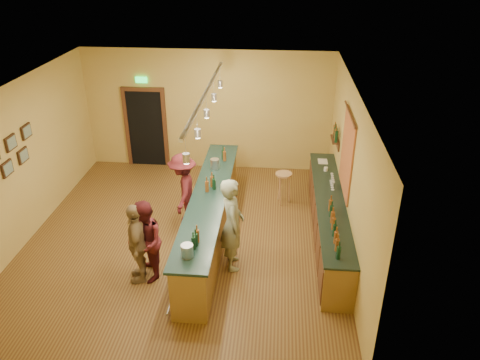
# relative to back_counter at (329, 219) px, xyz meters

# --- Properties ---
(floor) EXTENTS (7.00, 7.00, 0.00)m
(floor) POSITION_rel_back_counter_xyz_m (-2.97, -0.18, -0.49)
(floor) COLOR #583319
(floor) RESTS_ON ground
(ceiling) EXTENTS (6.50, 7.00, 0.02)m
(ceiling) POSITION_rel_back_counter_xyz_m (-2.97, -0.18, 2.71)
(ceiling) COLOR silver
(ceiling) RESTS_ON wall_back
(wall_back) EXTENTS (6.50, 0.02, 3.20)m
(wall_back) POSITION_rel_back_counter_xyz_m (-2.97, 3.32, 1.11)
(wall_back) COLOR gold
(wall_back) RESTS_ON floor
(wall_front) EXTENTS (6.50, 0.02, 3.20)m
(wall_front) POSITION_rel_back_counter_xyz_m (-2.97, -3.68, 1.11)
(wall_front) COLOR gold
(wall_front) RESTS_ON floor
(wall_left) EXTENTS (0.02, 7.00, 3.20)m
(wall_left) POSITION_rel_back_counter_xyz_m (-6.22, -0.18, 1.11)
(wall_left) COLOR gold
(wall_left) RESTS_ON floor
(wall_right) EXTENTS (0.02, 7.00, 3.20)m
(wall_right) POSITION_rel_back_counter_xyz_m (0.28, -0.18, 1.11)
(wall_right) COLOR gold
(wall_right) RESTS_ON floor
(doorway) EXTENTS (1.15, 0.09, 2.48)m
(doorway) POSITION_rel_back_counter_xyz_m (-4.67, 3.30, 0.64)
(doorway) COLOR black
(doorway) RESTS_ON wall_back
(tapestry) EXTENTS (0.03, 1.40, 1.60)m
(tapestry) POSITION_rel_back_counter_xyz_m (0.26, 0.22, 1.36)
(tapestry) COLOR #AA2222
(tapestry) RESTS_ON wall_right
(bottle_shelf) EXTENTS (0.17, 0.55, 0.54)m
(bottle_shelf) POSITION_rel_back_counter_xyz_m (0.20, 1.72, 1.18)
(bottle_shelf) COLOR #522D18
(bottle_shelf) RESTS_ON wall_right
(picture_grid) EXTENTS (0.06, 2.20, 0.70)m
(picture_grid) POSITION_rel_back_counter_xyz_m (-6.18, -0.93, 1.46)
(picture_grid) COLOR #382111
(picture_grid) RESTS_ON wall_left
(back_counter) EXTENTS (0.60, 4.55, 1.27)m
(back_counter) POSITION_rel_back_counter_xyz_m (0.00, 0.00, 0.00)
(back_counter) COLOR olive
(back_counter) RESTS_ON floor
(tasting_bar) EXTENTS (0.73, 5.10, 1.38)m
(tasting_bar) POSITION_rel_back_counter_xyz_m (-2.44, -0.18, 0.12)
(tasting_bar) COLOR olive
(tasting_bar) RESTS_ON floor
(pendant_track) EXTENTS (0.11, 4.60, 0.50)m
(pendant_track) POSITION_rel_back_counter_xyz_m (-2.44, -0.18, 2.50)
(pendant_track) COLOR silver
(pendant_track) RESTS_ON ceiling
(bartender) EXTENTS (0.57, 0.75, 1.85)m
(bartender) POSITION_rel_back_counter_xyz_m (-1.89, -1.07, 0.44)
(bartender) COLOR gray
(bartender) RESTS_ON floor
(customer_a) EXTENTS (0.83, 0.93, 1.57)m
(customer_a) POSITION_rel_back_counter_xyz_m (-3.40, -1.57, 0.30)
(customer_a) COLOR #59191E
(customer_a) RESTS_ON floor
(customer_b) EXTENTS (0.56, 0.97, 1.56)m
(customer_b) POSITION_rel_back_counter_xyz_m (-3.54, -1.59, 0.29)
(customer_b) COLOR #997A51
(customer_b) RESTS_ON floor
(customer_c) EXTENTS (0.68, 1.10, 1.63)m
(customer_c) POSITION_rel_back_counter_xyz_m (-3.09, 0.38, 0.33)
(customer_c) COLOR #59191E
(customer_c) RESTS_ON floor
(bar_stool) EXTENTS (0.38, 0.38, 0.79)m
(bar_stool) POSITION_rel_back_counter_xyz_m (-0.93, 1.43, 0.16)
(bar_stool) COLOR #AD734E
(bar_stool) RESTS_ON floor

